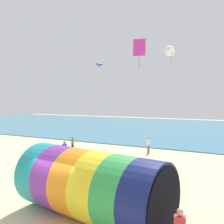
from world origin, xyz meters
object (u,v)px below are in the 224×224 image
bystander_mid_beach (148,145)px  kite_white_delta (172,49)px  giant_inflatable_tube (91,185)px  kite_blue_parafoil (99,64)px  bystander_far_left (73,144)px  bystander_near_water (65,151)px  kite_magenta_diamond (139,48)px

bystander_mid_beach → kite_white_delta: bearing=-62.5°
giant_inflatable_tube → bystander_mid_beach: (-2.11, 13.74, -0.68)m
kite_blue_parafoil → bystander_far_left: size_ratio=0.51×
kite_white_delta → bystander_near_water: (-9.29, 1.63, -7.30)m
bystander_near_water → kite_blue_parafoil: bearing=87.5°
bystander_near_water → bystander_mid_beach: size_ratio=1.06×
giant_inflatable_tube → kite_blue_parafoil: (-7.16, 13.12, 7.23)m
giant_inflatable_tube → kite_magenta_diamond: size_ratio=3.02×
kite_magenta_diamond → bystander_far_left: kite_magenta_diamond is taller
kite_blue_parafoil → kite_white_delta: bearing=-38.0°
kite_blue_parafoil → bystander_near_water: (-0.24, -5.44, -7.85)m
kite_magenta_diamond → bystander_near_water: size_ratio=1.44×
kite_blue_parafoil → bystander_near_water: size_ratio=0.47×
giant_inflatable_tube → bystander_mid_beach: giant_inflatable_tube is taller
kite_blue_parafoil → bystander_far_left: (-1.73, -2.26, -7.92)m
kite_magenta_diamond → kite_blue_parafoil: kite_magenta_diamond is taller
kite_white_delta → bystander_mid_beach: kite_white_delta is taller
kite_magenta_diamond → kite_blue_parafoil: (-5.53, 3.21, -0.55)m
bystander_near_water → bystander_mid_beach: bearing=48.9°
bystander_far_left → kite_white_delta: bearing=-24.0°
bystander_far_left → giant_inflatable_tube: bearing=-50.7°
kite_magenta_diamond → bystander_mid_beach: bearing=97.2°
kite_white_delta → bystander_near_water: size_ratio=0.81×
kite_white_delta → kite_blue_parafoil: kite_blue_parafoil is taller
giant_inflatable_tube → bystander_near_water: 10.69m
kite_blue_parafoil → bystander_far_left: kite_blue_parafoil is taller
kite_white_delta → kite_blue_parafoil: 11.50m
kite_white_delta → bystander_mid_beach: 11.37m
giant_inflatable_tube → bystander_near_water: bearing=133.9°
giant_inflatable_tube → kite_magenta_diamond: bearing=99.3°
kite_white_delta → bystander_far_left: 13.92m
kite_white_delta → bystander_far_left: bearing=156.0°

